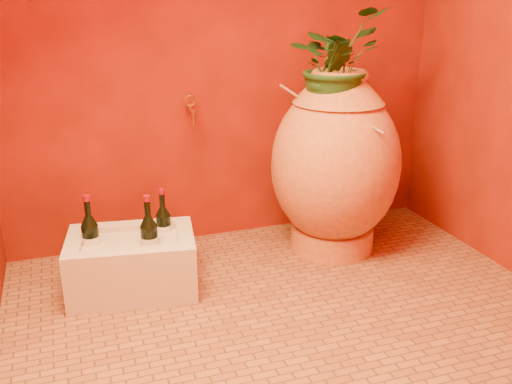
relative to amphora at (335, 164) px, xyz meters
name	(u,v)px	position (x,y,z in m)	size (l,w,h in m)	color
floor	(292,316)	(-0.49, -0.60, -0.50)	(2.50, 2.50, 0.00)	brown
wall_back	(225,17)	(-0.49, 0.40, 0.75)	(2.50, 0.02, 2.50)	#5B1205
amphora	(335,164)	(0.00, 0.00, 0.00)	(0.83, 0.83, 1.00)	#D2743B
stone_basin	(132,264)	(-1.13, -0.11, -0.36)	(0.65, 0.50, 0.28)	beige
wine_bottle_a	(91,239)	(-1.31, -0.07, -0.22)	(0.08, 0.08, 0.34)	black
wine_bottle_b	(164,228)	(-0.95, -0.02, -0.23)	(0.08, 0.08, 0.32)	black
wine_bottle_c	(150,240)	(-1.05, -0.17, -0.22)	(0.08, 0.08, 0.35)	black
wall_tap	(191,108)	(-0.71, 0.32, 0.29)	(0.06, 0.14, 0.15)	#996023
plant_main	(336,63)	(-0.02, 0.01, 0.54)	(0.50, 0.43, 0.55)	#164017
plant_side	(330,77)	(-0.08, -0.05, 0.48)	(0.21, 0.17, 0.39)	#164017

